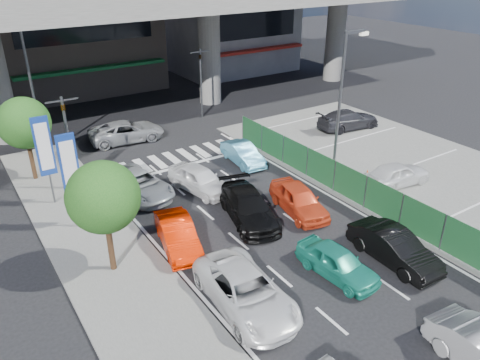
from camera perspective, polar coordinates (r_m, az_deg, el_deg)
ground at (r=20.02m, az=8.49°, el=-9.97°), size 120.00×120.00×0.00m
parking_lot at (r=28.60m, az=22.62°, el=-0.02°), size 12.00×28.00×0.06m
sidewalk_left at (r=20.03m, az=-15.11°, el=-10.46°), size 4.00×30.00×0.12m
fence_run at (r=23.49m, az=16.82°, el=-2.43°), size 0.16×22.00×1.80m
building_center at (r=46.25m, az=-20.44°, el=19.55°), size 14.00×10.90×15.00m
building_east at (r=51.77m, az=-1.53°, el=19.96°), size 12.00×10.90×12.00m
traffic_light_left at (r=25.46m, az=-20.53°, el=6.76°), size 1.60×1.24×5.20m
traffic_light_right at (r=35.82m, az=-4.85°, el=13.65°), size 1.60×1.24×5.20m
street_lamp_right at (r=26.45m, az=12.44°, el=10.42°), size 1.65×0.22×8.00m
street_lamp_left at (r=30.90m, az=-23.87°, el=11.08°), size 1.65×0.22×8.00m
signboard_near at (r=21.90m, az=-20.02°, el=1.27°), size 0.80×0.14×4.70m
signboard_far at (r=24.58m, az=-22.74°, el=3.50°), size 0.80×0.14×4.70m
tree_near at (r=18.29m, az=-16.32°, el=-2.06°), size 2.80×2.80×4.80m
tree_far at (r=27.72m, az=-24.84°, el=6.30°), size 2.80×2.80×4.80m
sedan_white_mid_left at (r=17.32m, az=0.71°, el=-13.39°), size 2.63×5.11×1.38m
taxi_teal_mid at (r=19.19m, az=11.78°, el=-9.79°), size 1.78×3.75×1.24m
hatch_black_mid_right at (r=20.53m, az=18.28°, el=-7.81°), size 1.61×4.24×1.38m
taxi_orange_left at (r=20.57m, az=-7.63°, el=-6.62°), size 2.20×4.12×1.29m
sedan_black_mid at (r=22.38m, az=1.06°, el=-3.30°), size 3.08×5.09×1.38m
taxi_orange_right at (r=23.21m, az=7.18°, el=-2.37°), size 2.38×4.29×1.38m
wagon_silver_front_left at (r=25.17m, az=-12.25°, el=-0.49°), size 2.83×4.92×1.29m
sedan_white_front_mid at (r=25.12m, az=-4.94°, el=0.10°), size 2.40×4.29×1.38m
kei_truck_front_right at (r=28.37m, az=0.34°, el=3.22°), size 1.62×3.82×1.23m
crossing_wagon_silver at (r=32.63m, az=-13.66°, el=5.77°), size 5.22×2.86×1.38m
parked_sedan_white at (r=26.95m, az=18.60°, el=0.70°), size 4.01×1.96×1.32m
parked_sedan_dgrey at (r=34.78m, az=13.08°, el=7.21°), size 4.92×2.49×1.37m
traffic_cone at (r=26.91m, az=15.21°, el=0.51°), size 0.44×0.44×0.77m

